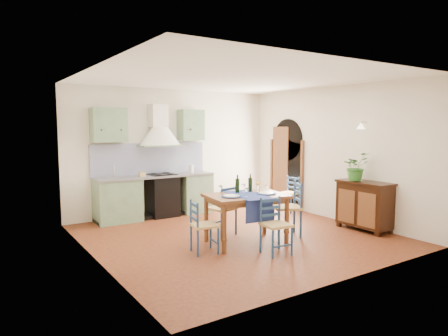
{
  "coord_description": "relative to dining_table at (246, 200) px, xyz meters",
  "views": [
    {
      "loc": [
        -4.06,
        -5.8,
        1.98
      ],
      "look_at": [
        -0.06,
        0.3,
        1.21
      ],
      "focal_mm": 32.0,
      "sensor_mm": 36.0,
      "label": 1
    }
  ],
  "objects": [
    {
      "name": "dining_table",
      "position": [
        0.0,
        0.0,
        0.0
      ],
      "size": [
        1.42,
        1.1,
        1.15
      ],
      "color": "brown",
      "rests_on": "ground"
    },
    {
      "name": "chair_near",
      "position": [
        0.05,
        -0.69,
        -0.29
      ],
      "size": [
        0.45,
        0.45,
        0.87
      ],
      "color": "navy",
      "rests_on": "ground"
    },
    {
      "name": "chair_left",
      "position": [
        -0.88,
        -0.05,
        -0.31
      ],
      "size": [
        0.45,
        0.45,
        0.83
      ],
      "color": "navy",
      "rests_on": "ground"
    },
    {
      "name": "sideboard",
      "position": [
        2.38,
        -0.54,
        -0.23
      ],
      "size": [
        0.5,
        1.05,
        0.94
      ],
      "color": "black",
      "rests_on": "ground"
    },
    {
      "name": "back_wall",
      "position": [
        -0.35,
        2.77,
        0.31
      ],
      "size": [
        5.0,
        0.96,
        2.8
      ],
      "color": "beige",
      "rests_on": "ground"
    },
    {
      "name": "chair_right",
      "position": [
        0.91,
        -0.06,
        -0.22
      ],
      "size": [
        0.62,
        0.62,
        0.99
      ],
      "color": "navy",
      "rests_on": "ground"
    },
    {
      "name": "floor",
      "position": [
        0.12,
        0.48,
        -0.74
      ],
      "size": [
        5.0,
        5.0,
        0.0
      ],
      "primitive_type": "plane",
      "color": "#4D1A10",
      "rests_on": "ground"
    },
    {
      "name": "potted_plant",
      "position": [
        2.33,
        -0.35,
        0.47
      ],
      "size": [
        0.51,
        0.45,
        0.54
      ],
      "primitive_type": "imported",
      "rotation": [
        0.0,
        0.0,
        -0.05
      ],
      "color": "#2D7028",
      "rests_on": "sideboard"
    },
    {
      "name": "right_wall",
      "position": [
        2.62,
        0.76,
        0.6
      ],
      "size": [
        0.26,
        5.0,
        2.8
      ],
      "color": "beige",
      "rests_on": "ground"
    },
    {
      "name": "chair_spare",
      "position": [
        2.35,
        1.49,
        -0.31
      ],
      "size": [
        0.46,
        0.46,
        0.82
      ],
      "color": "navy",
      "rests_on": "ground"
    },
    {
      "name": "ceiling",
      "position": [
        0.12,
        0.48,
        2.07
      ],
      "size": [
        5.0,
        5.0,
        0.01
      ],
      "primitive_type": "cube",
      "color": "white",
      "rests_on": "back_wall"
    },
    {
      "name": "chair_far",
      "position": [
        -0.04,
        0.66,
        -0.26
      ],
      "size": [
        0.51,
        0.51,
        0.92
      ],
      "color": "navy",
      "rests_on": "ground"
    },
    {
      "name": "left_wall",
      "position": [
        -2.38,
        0.48,
        0.66
      ],
      "size": [
        0.04,
        5.0,
        2.8
      ],
      "primitive_type": "cube",
      "color": "beige",
      "rests_on": "ground"
    }
  ]
}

